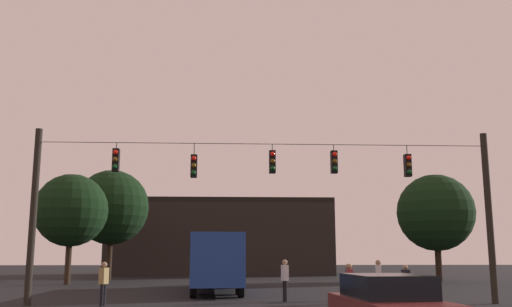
% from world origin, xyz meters
% --- Properties ---
extents(ground_plane, '(168.00, 168.00, 0.00)m').
position_xyz_m(ground_plane, '(0.00, 24.50, 0.00)').
color(ground_plane, black).
rests_on(ground_plane, ground).
extents(overhead_signal_span, '(19.07, 0.44, 7.11)m').
position_xyz_m(overhead_signal_span, '(0.00, 15.72, 4.26)').
color(overhead_signal_span, black).
rests_on(overhead_signal_span, ground).
extents(city_bus, '(2.91, 11.08, 3.00)m').
position_xyz_m(city_bus, '(-2.18, 23.78, 1.87)').
color(city_bus, navy).
rests_on(city_bus, ground).
extents(pedestrian_crossing_left, '(0.31, 0.40, 1.77)m').
position_xyz_m(pedestrian_crossing_left, '(0.92, 17.21, 1.01)').
color(pedestrian_crossing_left, black).
rests_on(pedestrian_crossing_left, ground).
extents(pedestrian_crossing_center, '(0.32, 0.41, 1.58)m').
position_xyz_m(pedestrian_crossing_center, '(3.76, 17.71, 0.88)').
color(pedestrian_crossing_center, black).
rests_on(pedestrian_crossing_center, ground).
extents(pedestrian_crossing_right, '(0.35, 0.42, 1.70)m').
position_xyz_m(pedestrian_crossing_right, '(-6.40, 15.42, 0.96)').
color(pedestrian_crossing_right, black).
rests_on(pedestrian_crossing_right, ground).
extents(pedestrian_near_bus, '(0.28, 0.38, 1.61)m').
position_xyz_m(pedestrian_near_bus, '(3.49, 16.06, 0.90)').
color(pedestrian_near_bus, black).
rests_on(pedestrian_near_bus, ground).
extents(pedestrian_trailing, '(0.32, 0.41, 1.76)m').
position_xyz_m(pedestrian_trailing, '(4.82, 16.49, 1.01)').
color(pedestrian_trailing, black).
rests_on(pedestrian_trailing, ground).
extents(pedestrian_far_side, '(0.31, 0.40, 1.55)m').
position_xyz_m(pedestrian_far_side, '(6.10, 16.91, 0.87)').
color(pedestrian_far_side, black).
rests_on(pedestrian_far_side, ground).
extents(corner_building, '(22.04, 9.04, 7.47)m').
position_xyz_m(corner_building, '(-2.28, 50.98, 3.74)').
color(corner_building, black).
rests_on(corner_building, ground).
extents(tree_left_silhouette, '(6.02, 6.02, 8.81)m').
position_xyz_m(tree_left_silhouette, '(-11.02, 38.76, 5.78)').
color(tree_left_silhouette, '#2D2116').
rests_on(tree_left_silhouette, ground).
extents(tree_behind_building, '(5.02, 5.02, 7.53)m').
position_xyz_m(tree_behind_building, '(-12.41, 32.14, 5.01)').
color(tree_behind_building, '#2D2116').
rests_on(tree_behind_building, ground).
extents(tree_right_far, '(5.89, 5.89, 8.15)m').
position_xyz_m(tree_right_far, '(14.46, 35.33, 5.19)').
color(tree_right_far, black).
rests_on(tree_right_far, ground).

